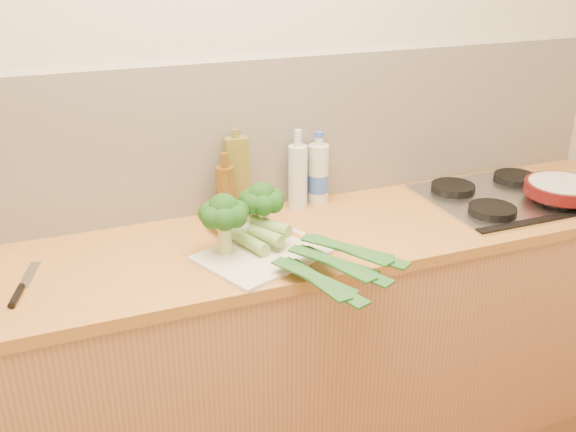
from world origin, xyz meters
name	(u,v)px	position (x,y,z in m)	size (l,w,h in m)	color
room_shell	(223,139)	(0.00, 1.49, 1.17)	(3.50, 3.50, 3.50)	beige
counter	(254,355)	(0.00, 1.20, 0.45)	(3.20, 0.62, 0.90)	#C17F50
gas_hob	(505,196)	(1.02, 1.20, 0.91)	(0.58, 0.50, 0.04)	silver
chopping_board	(264,254)	(0.01, 1.09, 0.91)	(0.39, 0.29, 0.01)	white
broccoli_left	(224,214)	(-0.11, 1.14, 1.04)	(0.16, 0.16, 0.20)	#B2C371
broccoli_right	(262,200)	(0.04, 1.21, 1.04)	(0.15, 0.15, 0.19)	#B2C371
leek_front	(261,248)	(-0.01, 1.08, 0.93)	(0.28, 0.70, 0.04)	white
leek_mid	(285,243)	(0.06, 1.05, 0.95)	(0.33, 0.59, 0.04)	white
leek_back	(291,232)	(0.09, 1.08, 0.97)	(0.40, 0.58, 0.04)	white
chefs_knife	(20,290)	(-0.71, 1.13, 0.91)	(0.10, 0.27, 0.02)	silver
skillet	(563,188)	(1.19, 1.08, 0.96)	(0.40, 0.27, 0.05)	#500D0E
oil_tin	(237,176)	(0.03, 1.44, 1.05)	(0.08, 0.05, 0.32)	olive
glass_bottle	(298,176)	(0.25, 1.42, 1.02)	(0.07, 0.07, 0.30)	silver
amber_bottle	(226,193)	(-0.03, 1.39, 1.01)	(0.06, 0.06, 0.25)	brown
water_bottle	(318,176)	(0.34, 1.43, 1.01)	(0.08, 0.08, 0.26)	silver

